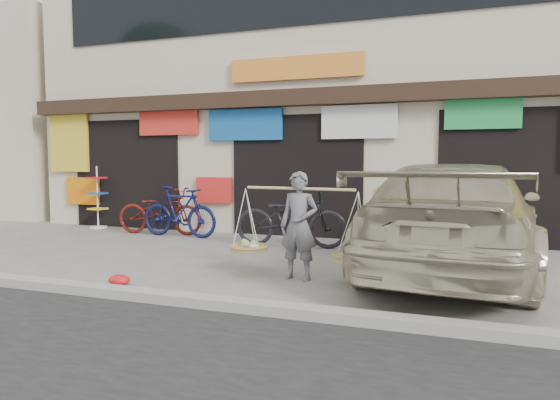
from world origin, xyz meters
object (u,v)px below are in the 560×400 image
(display_rack, at_px, (98,203))
(suv, at_px, (456,218))
(bike_0, at_px, (160,211))
(bike_1, at_px, (179,212))
(bike_2, at_px, (291,218))
(street_vendor, at_px, (299,230))

(display_rack, bearing_deg, suv, -14.40)
(bike_0, xyz_separation_m, display_rack, (-2.07, 0.39, 0.09))
(bike_0, relative_size, bike_1, 1.09)
(bike_2, height_order, display_rack, display_rack)
(suv, bearing_deg, bike_0, -10.27)
(bike_2, bearing_deg, bike_0, 74.03)
(bike_1, height_order, bike_2, bike_2)
(bike_2, bearing_deg, bike_1, 76.04)
(bike_0, distance_m, bike_1, 0.67)
(bike_0, xyz_separation_m, bike_1, (0.63, -0.21, 0.02))
(bike_0, bearing_deg, suv, -111.82)
(bike_1, relative_size, bike_2, 0.85)
(bike_0, bearing_deg, bike_1, -114.89)
(street_vendor, xyz_separation_m, bike_2, (-0.94, 2.48, -0.13))
(bike_0, height_order, suv, suv)
(bike_1, xyz_separation_m, display_rack, (-2.70, 0.60, 0.06))
(street_vendor, bearing_deg, display_rack, 157.17)
(bike_0, distance_m, suv, 6.66)
(street_vendor, height_order, bike_1, street_vendor)
(display_rack, bearing_deg, bike_1, -12.61)
(street_vendor, xyz_separation_m, suv, (2.10, 1.30, 0.12))
(street_vendor, xyz_separation_m, bike_0, (-4.31, 3.09, -0.17))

